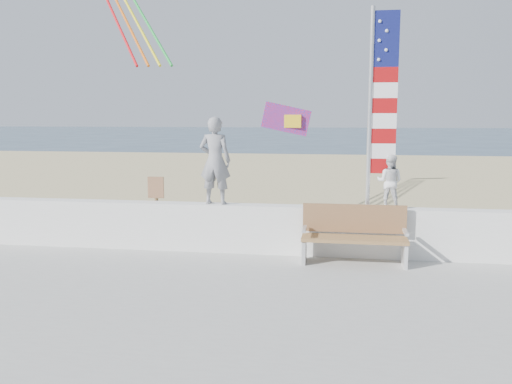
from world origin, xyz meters
TOP-DOWN VIEW (x-y plane):
  - ground at (0.00, 0.00)m, footprint 220.00×220.00m
  - sand at (0.00, 9.00)m, footprint 90.00×40.00m
  - seawall at (0.00, 2.00)m, footprint 30.00×0.35m
  - adult at (-0.60, 2.00)m, footprint 0.62×0.43m
  - child at (2.57, 2.00)m, footprint 0.55×0.48m
  - bench at (1.96, 1.55)m, footprint 1.80×0.57m
  - flag at (2.32, 2.00)m, footprint 0.50×0.08m
  - parafoil_kite at (0.51, 4.35)m, footprint 1.15×0.46m
  - sign at (-1.85, 2.28)m, footprint 0.32×0.07m

SIDE VIEW (x-z plane):
  - ground at x=0.00m, z-range 0.00..0.00m
  - sand at x=0.00m, z-range 0.00..0.08m
  - seawall at x=0.00m, z-range 0.18..1.08m
  - bench at x=1.96m, z-range 0.19..1.19m
  - sign at x=-1.85m, z-range 0.21..1.67m
  - child at x=2.57m, z-range 1.08..2.04m
  - adult at x=-0.60m, z-range 1.08..2.71m
  - parafoil_kite at x=0.51m, z-range 2.25..3.02m
  - flag at x=2.32m, z-range 1.24..4.74m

